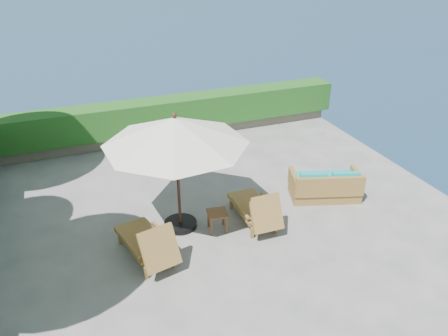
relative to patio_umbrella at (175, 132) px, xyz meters
name	(u,v)px	position (x,y,z in m)	size (l,w,h in m)	color
ground	(224,226)	(0.97, -0.36, -2.41)	(12.00, 12.00, 0.00)	gray
foundation	(224,276)	(0.97, -0.36, -3.96)	(12.00, 12.00, 3.00)	#544C43
ocean	(224,318)	(0.97, -0.36, -5.41)	(600.00, 600.00, 0.00)	#172E49
planter_wall_far	(165,132)	(0.97, 5.24, -2.23)	(12.00, 0.60, 0.36)	#6E6858
hedge_far	(164,114)	(0.97, 5.24, -1.56)	(12.40, 0.90, 1.00)	#184012
patio_umbrella	(175,132)	(0.00, 0.00, 0.00)	(3.98, 3.98, 2.85)	black
lounge_left	(148,243)	(-0.94, -0.92, -1.98)	(1.12, 1.92, 1.04)	olive
lounge_right	(256,209)	(1.70, -0.54, -1.99)	(0.82, 1.76, 1.01)	olive
side_table	(217,215)	(0.77, -0.44, -2.02)	(0.52, 0.52, 0.48)	brown
wicker_loveseat	(325,186)	(3.87, -0.11, -2.07)	(1.96, 1.40, 0.87)	olive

